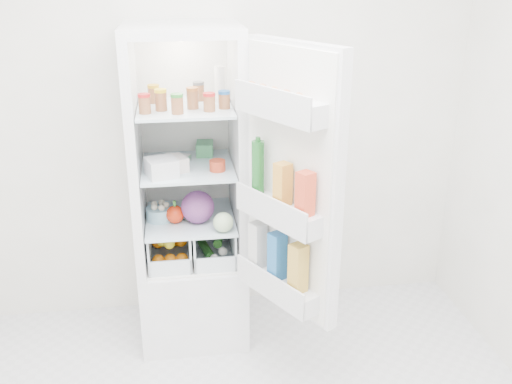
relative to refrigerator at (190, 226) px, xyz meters
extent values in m
cube|color=silver|center=(0.20, 0.25, 0.63)|extent=(3.00, 0.02, 2.60)
cube|color=silver|center=(0.00, -0.04, -0.42)|extent=(0.60, 0.60, 0.50)
cube|color=silver|center=(0.00, -0.04, 1.11)|extent=(0.60, 0.60, 0.05)
cube|color=silver|center=(0.00, 0.24, 0.46)|extent=(0.60, 0.05, 1.25)
cube|color=silver|center=(-0.28, -0.04, 0.46)|extent=(0.05, 0.60, 1.25)
cube|color=silver|center=(0.27, -0.04, 0.46)|extent=(0.05, 0.60, 1.25)
cube|color=white|center=(0.00, 0.21, 0.46)|extent=(0.50, 0.01, 1.25)
sphere|color=white|center=(0.00, 0.17, 1.04)|extent=(0.05, 0.05, 0.05)
cube|color=silver|center=(0.00, -0.06, 0.07)|extent=(0.49, 0.53, 0.01)
cube|color=silver|center=(0.00, -0.06, 0.38)|extent=(0.49, 0.53, 0.02)
cube|color=silver|center=(0.00, -0.06, 0.71)|extent=(0.49, 0.53, 0.02)
cylinder|color=#B21919|center=(-0.20, -0.20, 0.76)|extent=(0.06, 0.06, 0.08)
cylinder|color=gold|center=(-0.12, -0.15, 0.76)|extent=(0.06, 0.06, 0.08)
cylinder|color=#267226|center=(-0.04, -0.23, 0.76)|extent=(0.06, 0.06, 0.08)
cylinder|color=brown|center=(0.04, -0.13, 0.76)|extent=(0.06, 0.06, 0.08)
cylinder|color=#B21919|center=(0.12, -0.20, 0.76)|extent=(0.06, 0.06, 0.08)
cylinder|color=#194C8C|center=(0.20, -0.15, 0.76)|extent=(0.06, 0.06, 0.08)
cylinder|color=#BF8C19|center=(-0.16, 0.03, 0.76)|extent=(0.06, 0.06, 0.08)
cylinder|color=#4C4C4C|center=(0.08, 0.05, 0.76)|extent=(0.06, 0.06, 0.08)
cylinder|color=silver|center=(0.19, 0.02, 0.82)|extent=(0.06, 0.06, 0.19)
cube|color=silver|center=(-0.14, -0.21, 0.44)|extent=(0.18, 0.18, 0.09)
cube|color=beige|center=(-0.08, -0.14, 0.43)|extent=(0.17, 0.17, 0.08)
cylinder|color=#B5351B|center=(0.15, -0.17, 0.42)|extent=(0.10, 0.10, 0.06)
cube|color=silver|center=(-0.06, 0.01, 0.41)|extent=(0.18, 0.16, 0.04)
cube|color=#469A5E|center=(0.11, 0.11, 0.43)|extent=(0.11, 0.14, 0.07)
sphere|color=#61215C|center=(0.04, -0.13, 0.17)|extent=(0.18, 0.18, 0.18)
sphere|color=red|center=(-0.08, -0.12, 0.13)|extent=(0.10, 0.10, 0.10)
cylinder|color=#88B8CA|center=(-0.17, -0.06, 0.12)|extent=(0.20, 0.20, 0.07)
sphere|color=#A8C493|center=(0.17, -0.27, 0.14)|extent=(0.11, 0.11, 0.11)
sphere|color=orange|center=(-0.19, -0.18, -0.12)|extent=(0.07, 0.07, 0.07)
sphere|color=orange|center=(-0.12, -0.18, -0.12)|extent=(0.07, 0.07, 0.07)
sphere|color=orange|center=(-0.06, -0.18, -0.12)|extent=(0.07, 0.07, 0.07)
sphere|color=orange|center=(-0.19, -0.06, -0.06)|extent=(0.07, 0.07, 0.07)
sphere|color=orange|center=(-0.12, -0.06, -0.06)|extent=(0.07, 0.07, 0.07)
sphere|color=orange|center=(-0.06, -0.06, -0.06)|extent=(0.07, 0.07, 0.07)
sphere|color=orange|center=(-0.15, 0.06, -0.12)|extent=(0.07, 0.07, 0.07)
sphere|color=orange|center=(-0.08, 0.06, -0.12)|extent=(0.07, 0.07, 0.07)
sphere|color=yellow|center=(-0.16, -0.12, -0.03)|extent=(0.06, 0.06, 0.06)
sphere|color=yellow|center=(-0.09, -0.01, -0.03)|extent=(0.06, 0.06, 0.06)
sphere|color=yellow|center=(-0.12, -0.16, -0.03)|extent=(0.06, 0.06, 0.06)
cylinder|color=#244F1A|center=(0.08, -0.06, -0.13)|extent=(0.09, 0.21, 0.05)
cylinder|color=#244F1A|center=(0.16, -0.01, -0.08)|extent=(0.08, 0.21, 0.05)
sphere|color=white|center=(0.12, -0.18, -0.13)|extent=(0.05, 0.05, 0.05)
sphere|color=white|center=(0.17, -0.16, -0.10)|extent=(0.05, 0.05, 0.05)
cube|color=silver|center=(0.48, -0.58, 0.46)|extent=(0.35, 0.55, 1.30)
cube|color=white|center=(0.45, -0.60, 0.46)|extent=(0.29, 0.49, 1.26)
cube|color=silver|center=(0.40, -0.62, 0.83)|extent=(0.34, 0.49, 0.10)
cube|color=silver|center=(0.40, -0.62, 0.33)|extent=(0.34, 0.49, 0.10)
cube|color=silver|center=(0.40, -0.62, -0.07)|extent=(0.34, 0.49, 0.10)
sphere|color=#AA6D4D|center=(0.46, -0.73, 0.89)|extent=(0.05, 0.05, 0.05)
sphere|color=#AA6D4D|center=(0.42, -0.66, 0.89)|extent=(0.05, 0.05, 0.05)
sphere|color=#AA6D4D|center=(0.38, -0.59, 0.89)|extent=(0.05, 0.05, 0.05)
sphere|color=#AA6D4D|center=(0.34, -0.52, 0.89)|extent=(0.05, 0.05, 0.05)
sphere|color=#AA6D4D|center=(0.30, -0.45, 0.89)|extent=(0.05, 0.05, 0.05)
cylinder|color=#185720|center=(0.32, -0.50, 0.51)|extent=(0.06, 0.06, 0.26)
cube|color=gold|center=(0.41, -0.65, 0.48)|extent=(0.09, 0.09, 0.20)
cube|color=#EF4A2A|center=(0.49, -0.78, 0.48)|extent=(0.09, 0.09, 0.20)
cube|color=silver|center=(0.32, -0.50, 0.10)|extent=(0.10, 0.10, 0.24)
cube|color=#2164A8|center=(0.40, -0.63, 0.10)|extent=(0.10, 0.10, 0.24)
cube|color=gold|center=(0.47, -0.76, 0.10)|extent=(0.10, 0.10, 0.24)
camera|label=1|loc=(-0.06, -3.02, 1.41)|focal=40.00mm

